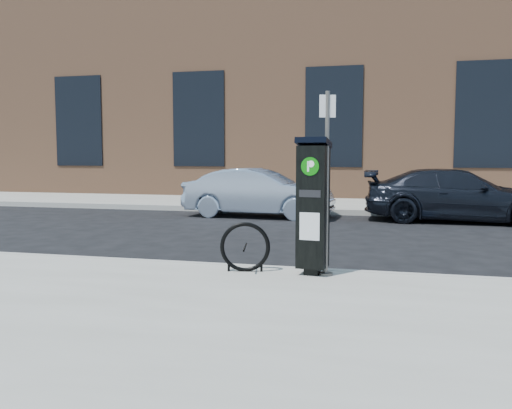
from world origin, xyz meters
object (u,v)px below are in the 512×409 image
(bike_rack, at_px, (245,247))
(car_dark, at_px, (457,195))
(parking_kiosk, at_px, (313,205))
(car_silver, at_px, (259,193))
(sign_pole, at_px, (327,185))

(bike_rack, xyz_separation_m, car_dark, (3.49, 7.62, 0.19))
(parking_kiosk, distance_m, car_silver, 7.80)
(bike_rack, distance_m, car_silver, 7.60)
(bike_rack, bearing_deg, car_silver, 90.57)
(bike_rack, xyz_separation_m, car_silver, (-1.62, 7.42, 0.19))
(sign_pole, height_order, bike_rack, sign_pole)
(parking_kiosk, distance_m, sign_pole, 0.31)
(car_dark, bearing_deg, bike_rack, 155.89)
(car_dark, bearing_deg, sign_pole, 162.70)
(parking_kiosk, xyz_separation_m, bike_rack, (-0.89, -0.05, -0.58))
(bike_rack, bearing_deg, sign_pole, -9.11)
(parking_kiosk, bearing_deg, sign_pole, 6.53)
(sign_pole, distance_m, car_silver, 7.87)
(bike_rack, bearing_deg, car_dark, 53.64)
(sign_pole, height_order, car_dark, sign_pole)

